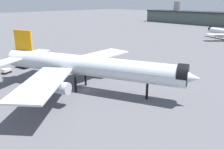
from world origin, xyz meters
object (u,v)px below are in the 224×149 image
at_px(baggage_cart_trailing, 180,69).
at_px(traffic_cone_wingtip, 40,65).
at_px(service_truck_front, 22,64).
at_px(traffic_cone_near_nose, 56,61).
at_px(airliner_near_gate, 87,66).
at_px(baggage_tug_wing, 6,71).

relative_size(baggage_cart_trailing, traffic_cone_wingtip, 3.17).
height_order(service_truck_front, traffic_cone_near_nose, service_truck_front).
relative_size(airliner_near_gate, service_truck_front, 9.63).
xyz_separation_m(airliner_near_gate, traffic_cone_near_nose, (-33.07, 10.09, -6.68)).
bearing_deg(airliner_near_gate, traffic_cone_near_nose, 139.80).
bearing_deg(service_truck_front, airliner_near_gate, -5.16).
bearing_deg(airliner_near_gate, service_truck_front, 162.32).
relative_size(airliner_near_gate, traffic_cone_wingtip, 71.53).
bearing_deg(traffic_cone_wingtip, baggage_cart_trailing, 37.76).
distance_m(airliner_near_gate, baggage_tug_wing, 34.15).
height_order(service_truck_front, baggage_cart_trailing, service_truck_front).
xyz_separation_m(baggage_cart_trailing, traffic_cone_near_nose, (-42.01, -24.78, -0.69)).
xyz_separation_m(baggage_cart_trailing, traffic_cone_wingtip, (-41.55, -32.19, -0.58)).
bearing_deg(service_truck_front, traffic_cone_near_nose, 71.73).
relative_size(airliner_near_gate, traffic_cone_near_nose, 98.01).
xyz_separation_m(airliner_near_gate, baggage_cart_trailing, (8.94, 34.87, -5.99)).
height_order(baggage_cart_trailing, traffic_cone_wingtip, baggage_cart_trailing).
distance_m(airliner_near_gate, service_truck_front, 35.43).
distance_m(traffic_cone_near_nose, traffic_cone_wingtip, 7.43).
xyz_separation_m(baggage_tug_wing, traffic_cone_wingtip, (-0.71, 13.28, -0.58)).
bearing_deg(baggage_cart_trailing, airliner_near_gate, 169.25).
bearing_deg(traffic_cone_wingtip, traffic_cone_near_nose, 93.51).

